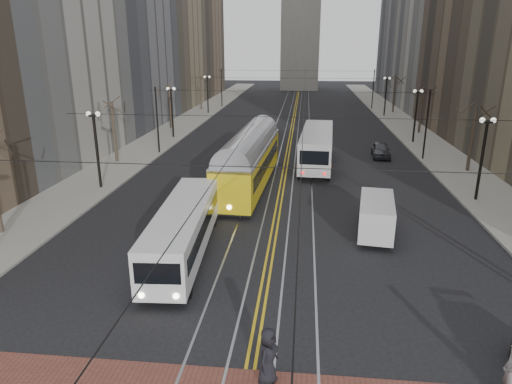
% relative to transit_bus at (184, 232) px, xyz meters
% --- Properties ---
extents(ground, '(260.00, 260.00, 0.00)m').
position_rel_transit_bus_xyz_m(ground, '(4.41, -7.37, -1.33)').
color(ground, black).
rests_on(ground, ground).
extents(sidewalk_left, '(5.00, 140.00, 0.15)m').
position_rel_transit_bus_xyz_m(sidewalk_left, '(-10.59, 37.63, -1.26)').
color(sidewalk_left, gray).
rests_on(sidewalk_left, ground).
extents(sidewalk_right, '(5.00, 140.00, 0.15)m').
position_rel_transit_bus_xyz_m(sidewalk_right, '(19.41, 37.63, -1.26)').
color(sidewalk_right, gray).
rests_on(sidewalk_right, ground).
extents(streetcar_rails, '(4.80, 130.00, 0.02)m').
position_rel_transit_bus_xyz_m(streetcar_rails, '(4.41, 37.63, -1.33)').
color(streetcar_rails, gray).
rests_on(streetcar_rails, ground).
extents(centre_lines, '(0.42, 130.00, 0.01)m').
position_rel_transit_bus_xyz_m(centre_lines, '(4.41, 37.63, -1.33)').
color(centre_lines, gold).
rests_on(centre_lines, ground).
extents(lamp_posts, '(27.60, 57.20, 5.60)m').
position_rel_transit_bus_xyz_m(lamp_posts, '(4.41, 21.38, 1.47)').
color(lamp_posts, black).
rests_on(lamp_posts, ground).
extents(street_trees, '(31.68, 53.28, 5.60)m').
position_rel_transit_bus_xyz_m(street_trees, '(4.41, 27.88, 1.47)').
color(street_trees, '#382D23').
rests_on(street_trees, ground).
extents(trolley_wires, '(25.96, 120.00, 6.60)m').
position_rel_transit_bus_xyz_m(trolley_wires, '(4.41, 27.46, 2.44)').
color(trolley_wires, black).
rests_on(trolley_wires, ground).
extents(transit_bus, '(2.86, 10.78, 2.67)m').
position_rel_transit_bus_xyz_m(transit_bus, '(0.00, 0.00, 0.00)').
color(transit_bus, silver).
rests_on(transit_bus, ground).
extents(streetcar, '(3.51, 14.83, 3.47)m').
position_rel_transit_bus_xyz_m(streetcar, '(1.91, 12.47, 0.40)').
color(streetcar, gold).
rests_on(streetcar, ground).
extents(rear_bus, '(3.33, 12.28, 3.17)m').
position_rel_transit_bus_xyz_m(rear_bus, '(7.17, 19.69, 0.25)').
color(rear_bus, '#B9B9B9').
rests_on(rear_bus, ground).
extents(cargo_van, '(2.49, 5.01, 2.13)m').
position_rel_transit_bus_xyz_m(cargo_van, '(10.23, 3.79, -0.27)').
color(cargo_van, silver).
rests_on(cargo_van, ground).
extents(sedan_grey, '(1.90, 4.24, 1.41)m').
position_rel_transit_bus_xyz_m(sedan_grey, '(13.50, 23.55, -0.63)').
color(sedan_grey, '#43444B').
rests_on(sedan_grey, ground).
extents(pedestrian_a, '(0.92, 1.12, 1.96)m').
position_rel_transit_bus_xyz_m(pedestrian_a, '(5.05, -8.87, -0.34)').
color(pedestrian_a, black).
rests_on(pedestrian_a, crosswalk_band).
extents(pedestrian_b, '(0.57, 0.78, 1.97)m').
position_rel_transit_bus_xyz_m(pedestrian_b, '(12.46, -8.87, -0.34)').
color(pedestrian_b, gray).
rests_on(pedestrian_b, crosswalk_band).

